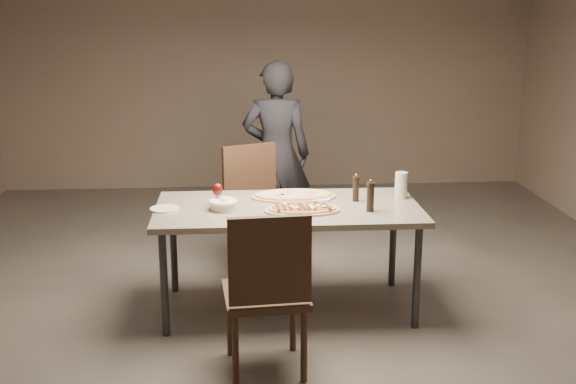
{
  "coord_description": "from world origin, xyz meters",
  "views": [
    {
      "loc": [
        -0.34,
        -4.71,
        2.1
      ],
      "look_at": [
        0.0,
        0.0,
        0.85
      ],
      "focal_mm": 45.0,
      "sensor_mm": 36.0,
      "label": 1
    }
  ],
  "objects": [
    {
      "name": "side_plate",
      "position": [
        -0.83,
        -0.03,
        0.76
      ],
      "size": [
        0.2,
        0.2,
        0.01
      ],
      "rotation": [
        0.0,
        0.0,
        -0.11
      ],
      "color": "white",
      "rests_on": "dining_table"
    },
    {
      "name": "pepper_mill_left",
      "position": [
        0.54,
        -0.16,
        0.85
      ],
      "size": [
        0.06,
        0.06,
        0.22
      ],
      "rotation": [
        0.0,
        0.0,
        0.35
      ],
      "color": "black",
      "rests_on": "dining_table"
    },
    {
      "name": "pepper_mill_right",
      "position": [
        0.48,
        0.1,
        0.84
      ],
      "size": [
        0.05,
        0.05,
        0.2
      ],
      "rotation": [
        0.0,
        0.0,
        0.08
      ],
      "color": "black",
      "rests_on": "dining_table"
    },
    {
      "name": "carafe",
      "position": [
        0.81,
        0.16,
        0.84
      ],
      "size": [
        0.09,
        0.09,
        0.19
      ],
      "rotation": [
        0.0,
        0.0,
        0.01
      ],
      "color": "silver",
      "rests_on": "dining_table"
    },
    {
      "name": "diner",
      "position": [
        0.0,
        1.43,
        0.81
      ],
      "size": [
        0.63,
        0.44,
        1.62
      ],
      "primitive_type": "imported",
      "rotation": [
        0.0,
        0.0,
        3.05
      ],
      "color": "black",
      "rests_on": "ground"
    },
    {
      "name": "chair_far",
      "position": [
        -0.2,
        0.77,
        0.56
      ],
      "size": [
        0.63,
        0.63,
        1.01
      ],
      "rotation": [
        0.0,
        0.0,
        3.57
      ],
      "color": "#3D2719",
      "rests_on": "ground"
    },
    {
      "name": "dining_table",
      "position": [
        0.0,
        0.0,
        0.69
      ],
      "size": [
        1.8,
        0.9,
        0.75
      ],
      "color": "slate",
      "rests_on": "ground"
    },
    {
      "name": "ham_pizza",
      "position": [
        0.05,
        0.22,
        0.77
      ],
      "size": [
        0.61,
        0.34,
        0.04
      ],
      "rotation": [
        0.0,
        0.0,
        0.39
      ],
      "color": "tan",
      "rests_on": "dining_table"
    },
    {
      "name": "room",
      "position": [
        0.0,
        0.0,
        1.4
      ],
      "size": [
        7.0,
        7.0,
        7.0
      ],
      "color": "#5D5750",
      "rests_on": "ground"
    },
    {
      "name": "wine_glass",
      "position": [
        -0.48,
        0.03,
        0.87
      ],
      "size": [
        0.07,
        0.07,
        0.17
      ],
      "rotation": [
        0.0,
        0.0,
        0.06
      ],
      "color": "silver",
      "rests_on": "dining_table"
    },
    {
      "name": "chair_near",
      "position": [
        -0.19,
        -0.94,
        0.56
      ],
      "size": [
        0.51,
        0.51,
        1.0
      ],
      "rotation": [
        0.0,
        0.0,
        0.08
      ],
      "color": "#3D2719",
      "rests_on": "ground"
    },
    {
      "name": "bread_basket",
      "position": [
        -0.44,
        -0.05,
        0.79
      ],
      "size": [
        0.2,
        0.2,
        0.07
      ],
      "rotation": [
        0.0,
        0.0,
        0.21
      ],
      "color": "beige",
      "rests_on": "dining_table"
    },
    {
      "name": "zucchini_pizza",
      "position": [
        0.09,
        -0.13,
        0.77
      ],
      "size": [
        0.51,
        0.28,
        0.05
      ],
      "rotation": [
        0.0,
        0.0,
        -0.34
      ],
      "color": "tan",
      "rests_on": "dining_table"
    },
    {
      "name": "oil_dish",
      "position": [
        0.24,
        0.13,
        0.76
      ],
      "size": [
        0.14,
        0.14,
        0.02
      ],
      "rotation": [
        0.0,
        0.0,
        0.12
      ],
      "color": "white",
      "rests_on": "dining_table"
    }
  ]
}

